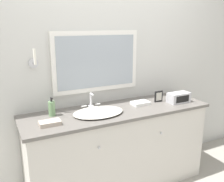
# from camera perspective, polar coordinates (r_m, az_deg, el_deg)

# --- Properties ---
(wall_back) EXTENTS (8.00, 0.18, 2.55)m
(wall_back) POSITION_cam_1_polar(r_m,az_deg,el_deg) (2.68, -1.75, 6.13)
(wall_back) COLOR silver
(wall_back) RESTS_ON ground_plane
(vanity_counter) EXTENTS (1.91, 0.58, 0.86)m
(vanity_counter) POSITION_cam_1_polar(r_m,az_deg,el_deg) (2.69, 1.34, -12.92)
(vanity_counter) COLOR beige
(vanity_counter) RESTS_ON ground_plane
(sink_basin) EXTENTS (0.50, 0.39, 0.16)m
(sink_basin) POSITION_cam_1_polar(r_m,az_deg,el_deg) (2.39, -3.19, -4.76)
(sink_basin) COLOR silver
(sink_basin) RESTS_ON vanity_counter
(soap_bottle) EXTENTS (0.06, 0.06, 0.18)m
(soap_bottle) POSITION_cam_1_polar(r_m,az_deg,el_deg) (2.39, -13.60, -3.88)
(soap_bottle) COLOR #709966
(soap_bottle) RESTS_ON vanity_counter
(appliance_box) EXTENTS (0.24, 0.13, 0.11)m
(appliance_box) POSITION_cam_1_polar(r_m,az_deg,el_deg) (2.81, 15.02, -1.46)
(appliance_box) COLOR #BCBCC1
(appliance_box) RESTS_ON vanity_counter
(picture_frame) EXTENTS (0.10, 0.01, 0.12)m
(picture_frame) POSITION_cam_1_polar(r_m,az_deg,el_deg) (2.78, 10.61, -1.22)
(picture_frame) COLOR black
(picture_frame) RESTS_ON vanity_counter
(hand_towel_near_sink) EXTENTS (0.18, 0.13, 0.03)m
(hand_towel_near_sink) POSITION_cam_1_polar(r_m,az_deg,el_deg) (2.67, 6.50, -2.77)
(hand_towel_near_sink) COLOR white
(hand_towel_near_sink) RESTS_ON vanity_counter
(hand_towel_far_corner) EXTENTS (0.18, 0.11, 0.04)m
(hand_towel_far_corner) POSITION_cam_1_polar(r_m,az_deg,el_deg) (2.20, -14.01, -7.11)
(hand_towel_far_corner) COLOR #B7A899
(hand_towel_far_corner) RESTS_ON vanity_counter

